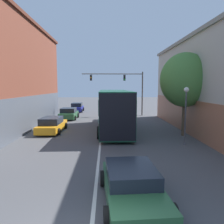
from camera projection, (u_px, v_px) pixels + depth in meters
The scene contains 9 objects.
lane_center_line at pixel (101, 132), 19.70m from camera, with size 0.14×42.16×0.01m.
bus at pixel (114, 108), 19.99m from camera, with size 3.02×10.48×3.68m.
hatchback_foreground at pixel (132, 185), 7.70m from camera, with size 2.34×4.44×1.20m.
parked_car_left_near at pixel (52, 125), 19.61m from camera, with size 2.14×4.68×1.32m.
parked_car_left_mid at pixel (77, 108), 35.39m from camera, with size 2.02×4.13×1.44m.
parked_car_left_far at pixel (69, 114), 27.39m from camera, with size 2.23×3.95×1.41m.
traffic_signal_gantry at pixel (124, 84), 30.26m from camera, with size 8.49×0.36×6.09m.
street_lamp at pixel (186, 109), 15.01m from camera, with size 0.34×0.34×4.01m.
street_tree_near at pixel (185, 80), 17.59m from camera, with size 3.97×3.57×6.76m.
Camera 1 is at (0.42, -4.30, 4.03)m, focal length 35.00 mm.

